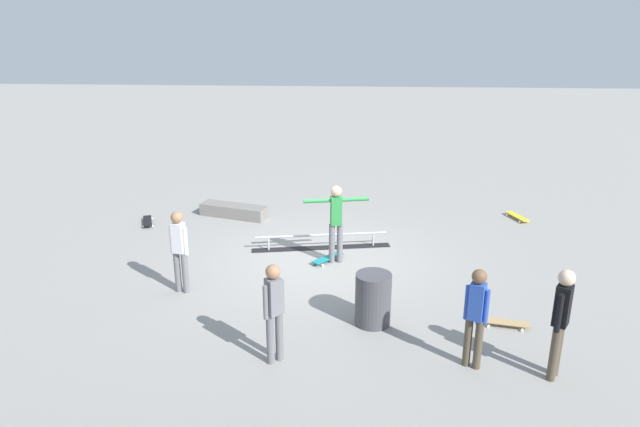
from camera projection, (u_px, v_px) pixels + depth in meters
name	position (u px, v px, depth m)	size (l,w,h in m)	color
ground_plane	(320.00, 261.00, 12.56)	(60.00, 60.00, 0.00)	gray
grind_rail	(321.00, 242.00, 13.20)	(3.12, 0.77, 0.34)	black
skate_ledge	(234.00, 211.00, 15.20)	(1.76, 0.48, 0.31)	gray
skater_main	(336.00, 219.00, 12.19)	(1.35, 0.34, 1.69)	slate
skateboard_main	(328.00, 258.00, 12.53)	(0.68, 0.73, 0.09)	teal
bystander_black_shirt	(561.00, 318.00, 8.29)	(0.29, 0.37, 1.72)	brown
bystander_white_shirt	(179.00, 247.00, 10.91)	(0.37, 0.23, 1.62)	slate
bystander_blue_shirt	(476.00, 313.00, 8.57)	(0.35, 0.26, 1.60)	brown
bystander_grey_shirt	(274.00, 308.00, 8.70)	(0.32, 0.29, 1.61)	slate
loose_skateboard_black	(148.00, 221.00, 14.72)	(0.46, 0.82, 0.09)	black
loose_skateboard_natural	(505.00, 323.00, 9.95)	(0.82, 0.36, 0.09)	tan
loose_skateboard_yellow	(517.00, 216.00, 15.05)	(0.48, 0.82, 0.09)	yellow
trash_bin	(373.00, 299.00, 9.94)	(0.61, 0.61, 0.91)	#47474C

